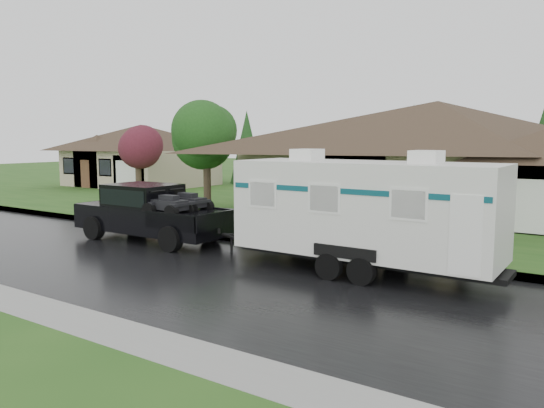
{
  "coord_description": "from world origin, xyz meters",
  "views": [
    {
      "loc": [
        10.19,
        -13.35,
        3.85
      ],
      "look_at": [
        -0.09,
        2.0,
        1.56
      ],
      "focal_mm": 35.0,
      "sensor_mm": 36.0,
      "label": 1
    }
  ],
  "objects": [
    {
      "name": "house_main",
      "position": [
        2.29,
        13.84,
        3.59
      ],
      "size": [
        19.44,
        10.8,
        6.9
      ],
      "color": "tan",
      "rests_on": "lawn"
    },
    {
      "name": "lawn",
      "position": [
        0.0,
        15.0,
        0.07
      ],
      "size": [
        140.0,
        26.0,
        0.15
      ],
      "primitive_type": "cube",
      "color": "#245019",
      "rests_on": "ground"
    },
    {
      "name": "ground",
      "position": [
        0.0,
        0.0,
        0.0
      ],
      "size": [
        140.0,
        140.0,
        0.0
      ],
      "primitive_type": "plane",
      "color": "#245019",
      "rests_on": "ground"
    },
    {
      "name": "tree_red",
      "position": [
        -14.12,
        8.53,
        3.3
      ],
      "size": [
        2.74,
        2.74,
        4.54
      ],
      "color": "#382B1E",
      "rests_on": "lawn"
    },
    {
      "name": "tree_left_green",
      "position": [
        -8.06,
        7.77,
        4.0
      ],
      "size": [
        3.35,
        3.35,
        5.55
      ],
      "color": "#382B1E",
      "rests_on": "lawn"
    },
    {
      "name": "pickup_truck",
      "position": [
        -4.74,
        0.55,
        1.14
      ],
      "size": [
        6.4,
        2.43,
        2.13
      ],
      "color": "black",
      "rests_on": "ground"
    },
    {
      "name": "house_far",
      "position": [
        -21.78,
        15.85,
        2.97
      ],
      "size": [
        10.8,
        8.64,
        5.8
      ],
      "color": "tan",
      "rests_on": "lawn"
    },
    {
      "name": "shrub_row",
      "position": [
        2.0,
        9.3,
        0.65
      ],
      "size": [
        13.6,
        1.0,
        1.0
      ],
      "color": "#143814",
      "rests_on": "lawn"
    },
    {
      "name": "travel_trailer",
      "position": [
        4.08,
        0.55,
        1.88
      ],
      "size": [
        7.89,
        2.77,
        3.54
      ],
      "color": "silver",
      "rests_on": "ground"
    },
    {
      "name": "curb",
      "position": [
        0.0,
        2.25,
        0.07
      ],
      "size": [
        140.0,
        0.5,
        0.15
      ],
      "primitive_type": "cube",
      "color": "gray",
      "rests_on": "ground"
    },
    {
      "name": "road",
      "position": [
        0.0,
        -2.0,
        0.01
      ],
      "size": [
        140.0,
        8.0,
        0.01
      ],
      "primitive_type": "cube",
      "color": "black",
      "rests_on": "ground"
    }
  ]
}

